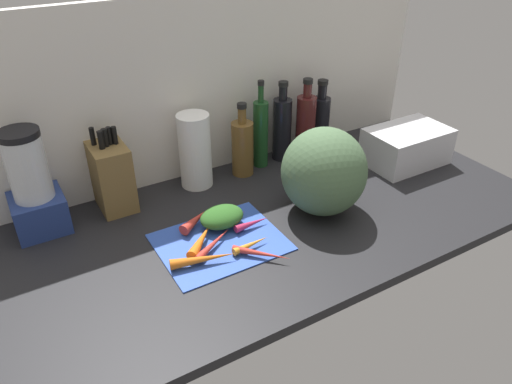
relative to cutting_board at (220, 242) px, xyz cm
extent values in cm
cube|color=black|center=(19.25, 3.84, -1.90)|extent=(170.00, 80.00, 3.00)
cube|color=silver|center=(19.25, 42.34, 29.60)|extent=(170.00, 3.00, 60.00)
cube|color=#2D51B7|center=(0.00, 0.00, 0.00)|extent=(34.68, 27.87, 0.80)
cone|color=red|center=(-2.80, -1.69, 1.53)|extent=(15.03, 10.08, 2.26)
cone|color=red|center=(-2.60, 10.63, 2.05)|extent=(12.27, 9.18, 3.30)
cone|color=orange|center=(-8.26, -6.76, 1.85)|extent=(17.92, 7.31, 2.91)
cone|color=#B2264C|center=(6.23, 7.97, 1.93)|extent=(11.96, 4.46, 3.06)
cone|color=red|center=(6.33, -12.17, 1.46)|extent=(12.67, 13.04, 2.13)
cone|color=orange|center=(-5.27, 1.05, 1.98)|extent=(12.86, 12.91, 3.17)
cone|color=orange|center=(5.98, -7.27, 1.46)|extent=(11.72, 3.38, 2.13)
cone|color=#B2264C|center=(11.17, 1.20, 1.58)|extent=(11.25, 2.75, 2.35)
ellipsoid|color=#2D6023|center=(4.06, 6.60, 3.21)|extent=(13.30, 10.23, 5.63)
ellipsoid|color=#4C6B47|center=(35.09, -0.76, 13.18)|extent=(25.93, 25.88, 27.16)
cube|color=brown|center=(-19.59, 34.69, 10.14)|extent=(10.36, 16.52, 21.08)
cylinder|color=black|center=(-22.49, 36.66, 23.43)|extent=(1.52, 1.52, 5.50)
cylinder|color=black|center=(-21.04, 32.91, 23.43)|extent=(1.75, 1.75, 5.50)
cylinder|color=black|center=(-19.59, 33.84, 23.43)|extent=(1.80, 1.80, 5.50)
cylinder|color=black|center=(-18.14, 34.47, 23.43)|extent=(1.47, 1.47, 5.50)
cylinder|color=black|center=(-16.69, 34.05, 23.43)|extent=(1.54, 1.54, 5.50)
cube|color=navy|center=(-41.94, 32.83, 5.12)|extent=(14.54, 14.54, 11.03)
cylinder|color=silver|center=(-41.94, 32.83, 20.00)|extent=(10.90, 10.90, 18.75)
cylinder|color=black|center=(-41.94, 32.83, 30.28)|extent=(11.12, 11.12, 1.80)
cylinder|color=white|center=(8.18, 33.34, 12.24)|extent=(10.62, 10.62, 25.27)
cylinder|color=brown|center=(25.39, 32.21, 9.14)|extent=(7.58, 7.58, 19.08)
cylinder|color=brown|center=(25.39, 32.21, 21.38)|extent=(2.83, 2.83, 5.41)
cylinder|color=black|center=(25.39, 32.21, 24.89)|extent=(3.26, 3.26, 1.60)
cylinder|color=#19421E|center=(33.97, 34.34, 11.63)|extent=(5.32, 5.32, 24.07)
cylinder|color=#19421E|center=(33.97, 34.34, 26.69)|extent=(1.94, 1.94, 6.04)
cylinder|color=black|center=(33.97, 34.34, 30.51)|extent=(2.24, 2.24, 1.60)
cylinder|color=black|center=(43.41, 34.97, 11.07)|extent=(6.79, 6.79, 22.94)
cylinder|color=black|center=(43.41, 34.97, 25.05)|extent=(3.00, 3.00, 5.02)
cylinder|color=black|center=(43.41, 34.97, 28.36)|extent=(3.46, 3.46, 1.60)
cylinder|color=#471919|center=(51.56, 31.82, 11.27)|extent=(7.14, 7.14, 23.34)
cylinder|color=#471919|center=(51.56, 31.82, 25.50)|extent=(3.03, 3.03, 5.13)
cylinder|color=black|center=(51.56, 31.82, 28.87)|extent=(3.48, 3.48, 1.60)
cylinder|color=black|center=(59.54, 33.54, 10.03)|extent=(6.90, 6.90, 20.85)
cylinder|color=black|center=(59.54, 33.54, 23.10)|extent=(3.34, 3.34, 5.29)
cylinder|color=black|center=(59.54, 33.54, 26.54)|extent=(3.85, 3.85, 1.60)
cube|color=silver|center=(80.51, 9.04, 6.19)|extent=(28.85, 18.99, 13.18)
camera|label=1|loc=(-47.38, -100.70, 84.77)|focal=34.27mm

